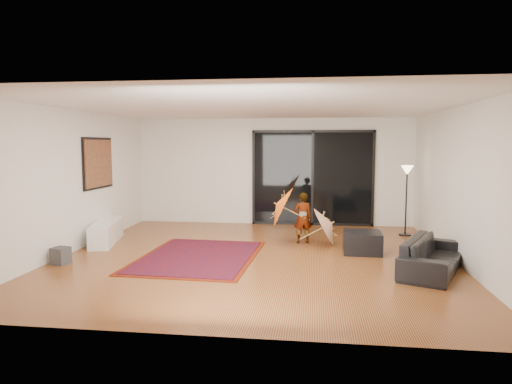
% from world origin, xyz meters
% --- Properties ---
extents(floor, '(7.00, 7.00, 0.00)m').
position_xyz_m(floor, '(0.00, 0.00, 0.00)').
color(floor, '#925728').
rests_on(floor, ground).
extents(ceiling, '(7.00, 7.00, 0.00)m').
position_xyz_m(ceiling, '(0.00, 0.00, 2.70)').
color(ceiling, white).
rests_on(ceiling, wall_back).
extents(wall_back, '(7.00, 0.00, 7.00)m').
position_xyz_m(wall_back, '(0.00, 3.50, 1.35)').
color(wall_back, silver).
rests_on(wall_back, floor).
extents(wall_front, '(7.00, 0.00, 7.00)m').
position_xyz_m(wall_front, '(0.00, -3.50, 1.35)').
color(wall_front, silver).
rests_on(wall_front, floor).
extents(wall_left, '(0.00, 7.00, 7.00)m').
position_xyz_m(wall_left, '(-3.50, 0.00, 1.35)').
color(wall_left, silver).
rests_on(wall_left, floor).
extents(wall_right, '(0.00, 7.00, 7.00)m').
position_xyz_m(wall_right, '(3.50, 0.00, 1.35)').
color(wall_right, silver).
rests_on(wall_right, floor).
extents(sliding_door, '(3.06, 0.07, 2.40)m').
position_xyz_m(sliding_door, '(1.00, 3.47, 1.20)').
color(sliding_door, black).
rests_on(sliding_door, wall_back).
extents(painting, '(0.04, 1.28, 1.08)m').
position_xyz_m(painting, '(-3.46, 1.00, 1.65)').
color(painting, black).
rests_on(painting, wall_left).
extents(media_console, '(0.76, 1.65, 0.44)m').
position_xyz_m(media_console, '(-3.25, 0.81, 0.22)').
color(media_console, white).
rests_on(media_console, floor).
extents(speaker, '(0.30, 0.30, 0.29)m').
position_xyz_m(speaker, '(-3.25, -0.93, 0.15)').
color(speaker, '#424244').
rests_on(speaker, floor).
extents(persian_rug, '(2.16, 2.93, 0.02)m').
position_xyz_m(persian_rug, '(-1.03, -0.15, 0.01)').
color(persian_rug, '#5A1607').
rests_on(persian_rug, floor).
extents(sofa, '(1.42, 2.00, 0.54)m').
position_xyz_m(sofa, '(2.95, -0.62, 0.27)').
color(sofa, black).
rests_on(sofa, floor).
extents(ottoman, '(0.73, 0.73, 0.40)m').
position_xyz_m(ottoman, '(1.96, 0.57, 0.20)').
color(ottoman, black).
rests_on(ottoman, floor).
extents(floor_lamp, '(0.27, 0.27, 1.58)m').
position_xyz_m(floor_lamp, '(3.10, 2.40, 1.24)').
color(floor_lamp, black).
rests_on(floor_lamp, floor).
extents(child, '(0.44, 0.34, 1.06)m').
position_xyz_m(child, '(0.82, 1.29, 0.53)').
color(child, '#999999').
rests_on(child, floor).
extents(parasol_orange, '(0.54, 0.90, 0.90)m').
position_xyz_m(parasol_orange, '(0.27, 1.24, 0.73)').
color(parasol_orange, '#F25D0C').
rests_on(parasol_orange, child).
extents(parasol_white, '(0.58, 0.85, 0.93)m').
position_xyz_m(parasol_white, '(1.42, 1.14, 0.50)').
color(parasol_white, silver).
rests_on(parasol_white, floor).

